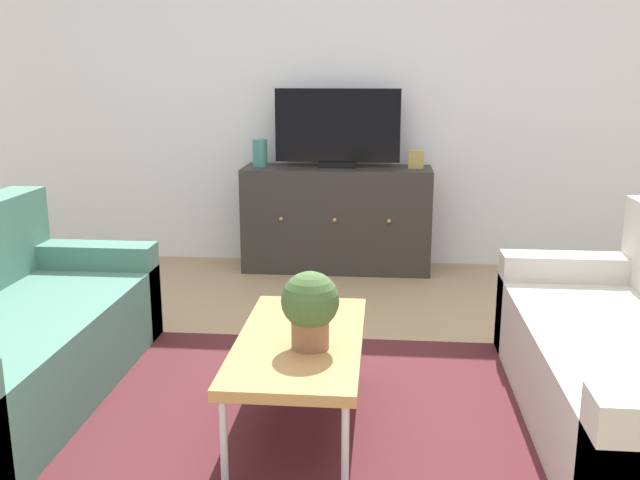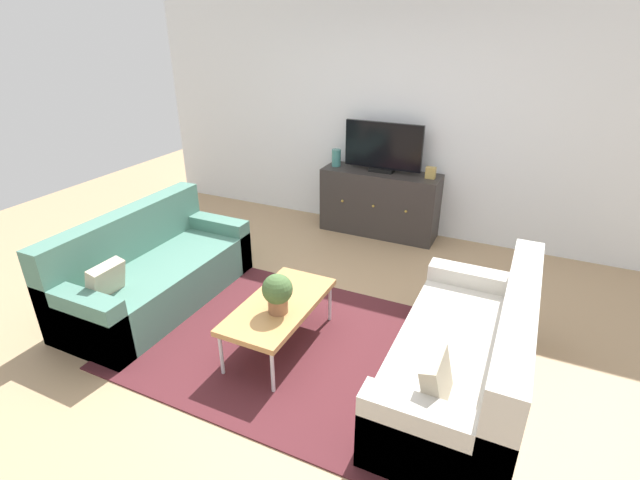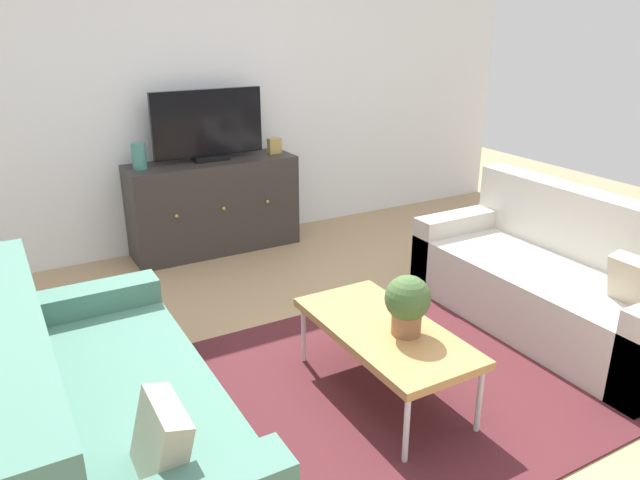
% 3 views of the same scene
% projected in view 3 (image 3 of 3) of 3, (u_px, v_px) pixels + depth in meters
% --- Properties ---
extents(ground_plane, '(10.00, 10.00, 0.00)m').
position_uv_depth(ground_plane, '(365.00, 375.00, 3.39)').
color(ground_plane, tan).
extents(wall_back, '(6.40, 0.12, 2.70)m').
position_uv_depth(wall_back, '(199.00, 86.00, 4.99)').
color(wall_back, white).
rests_on(wall_back, ground_plane).
extents(area_rug, '(2.50, 1.90, 0.01)m').
position_uv_depth(area_rug, '(380.00, 388.00, 3.26)').
color(area_rug, '#4C1E23').
rests_on(area_rug, ground_plane).
extents(couch_left_side, '(0.83, 1.82, 0.85)m').
position_uv_depth(couch_left_side, '(96.00, 425.00, 2.54)').
color(couch_left_side, '#4C7A6B').
rests_on(couch_left_side, ground_plane).
extents(couch_right_side, '(0.83, 1.82, 0.85)m').
position_uv_depth(couch_right_side, '(561.00, 284.00, 3.87)').
color(couch_right_side, beige).
rests_on(couch_right_side, ground_plane).
extents(coffee_table, '(0.51, 1.05, 0.40)m').
position_uv_depth(coffee_table, '(385.00, 332.00, 3.09)').
color(coffee_table, '#B7844C').
rests_on(coffee_table, ground_plane).
extents(potted_plant, '(0.23, 0.23, 0.31)m').
position_uv_depth(potted_plant, '(407.00, 302.00, 2.96)').
color(potted_plant, '#936042').
rests_on(potted_plant, coffee_table).
extents(tv_console, '(1.40, 0.47, 0.78)m').
position_uv_depth(tv_console, '(214.00, 206.00, 5.08)').
color(tv_console, '#332D2B').
rests_on(tv_console, ground_plane).
extents(flat_screen_tv, '(0.92, 0.16, 0.57)m').
position_uv_depth(flat_screen_tv, '(208.00, 126.00, 4.86)').
color(flat_screen_tv, black).
rests_on(flat_screen_tv, tv_console).
extents(glass_vase, '(0.11, 0.11, 0.20)m').
position_uv_depth(glass_vase, '(139.00, 156.00, 4.64)').
color(glass_vase, teal).
rests_on(glass_vase, tv_console).
extents(mantel_clock, '(0.11, 0.07, 0.13)m').
position_uv_depth(mantel_clock, '(274.00, 146.00, 5.19)').
color(mantel_clock, tan).
rests_on(mantel_clock, tv_console).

